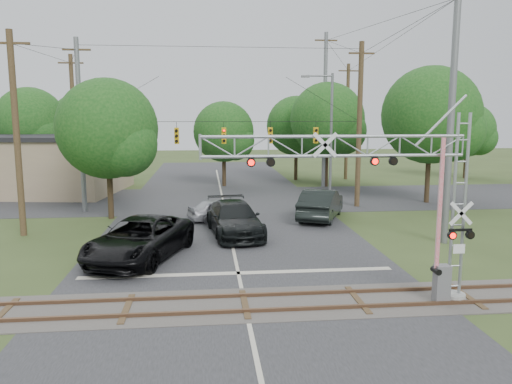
{
  "coord_description": "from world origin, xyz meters",
  "views": [
    {
      "loc": [
        -1.28,
        -14.34,
        6.49
      ],
      "look_at": [
        0.94,
        7.5,
        3.1
      ],
      "focal_mm": 35.0,
      "sensor_mm": 36.0,
      "label": 1
    }
  ],
  "objects": [
    {
      "name": "treeline",
      "position": [
        0.11,
        30.53,
        5.72
      ],
      "size": [
        54.36,
        29.71,
        10.07
      ],
      "color": "#342717",
      "rests_on": "ground"
    },
    {
      "name": "utility_poles",
      "position": [
        2.62,
        23.34,
        6.17
      ],
      "size": [
        27.02,
        26.14,
        13.68
      ],
      "color": "#402F1D",
      "rests_on": "ground"
    },
    {
      "name": "ground",
      "position": [
        0.0,
        0.0,
        0.0
      ],
      "size": [
        160.0,
        160.0,
        0.0
      ],
      "primitive_type": "plane",
      "color": "#35441F",
      "rests_on": "ground"
    },
    {
      "name": "car_dark",
      "position": [
        0.24,
        12.28,
        0.9
      ],
      "size": [
        3.26,
        6.49,
        1.81
      ],
      "primitive_type": "imported",
      "rotation": [
        0.0,
        0.0,
        0.12
      ],
      "color": "black",
      "rests_on": "ground"
    },
    {
      "name": "pickup_black",
      "position": [
        -4.3,
        8.07,
        0.94
      ],
      "size": [
        5.11,
        7.41,
        1.88
      ],
      "primitive_type": "imported",
      "rotation": [
        0.0,
        0.0,
        -0.32
      ],
      "color": "black",
      "rests_on": "ground"
    },
    {
      "name": "sedan_silver",
      "position": [
        -0.41,
        16.25,
        0.68
      ],
      "size": [
        4.33,
        2.92,
        1.37
      ],
      "primitive_type": "imported",
      "rotation": [
        0.0,
        0.0,
        1.93
      ],
      "color": "#A2A3AA",
      "rests_on": "ground"
    },
    {
      "name": "road_cross",
      "position": [
        0.0,
        24.0,
        0.01
      ],
      "size": [
        90.0,
        12.0,
        0.02
      ],
      "primitive_type": "cube",
      "color": "#28292B",
      "rests_on": "ground"
    },
    {
      "name": "suv_dark",
      "position": [
        5.93,
        16.06,
        0.95
      ],
      "size": [
        4.12,
        6.08,
        1.9
      ],
      "primitive_type": "imported",
      "rotation": [
        0.0,
        0.0,
        2.73
      ],
      "color": "black",
      "rests_on": "ground"
    },
    {
      "name": "road_main",
      "position": [
        0.0,
        10.0,
        0.01
      ],
      "size": [
        14.0,
        90.0,
        0.02
      ],
      "primitive_type": "cube",
      "color": "#28292B",
      "rests_on": "ground"
    },
    {
      "name": "traffic_signal_span",
      "position": [
        0.93,
        20.0,
        5.65
      ],
      "size": [
        19.34,
        0.36,
        11.5
      ],
      "color": "slate",
      "rests_on": "ground"
    },
    {
      "name": "streetlight",
      "position": [
        8.61,
        25.1,
        5.47
      ],
      "size": [
        2.61,
        0.27,
        9.78
      ],
      "color": "slate",
      "rests_on": "ground"
    },
    {
      "name": "crossing_gantry",
      "position": [
        4.62,
        1.64,
        4.04
      ],
      "size": [
        9.29,
        0.84,
        6.58
      ],
      "color": "gray",
      "rests_on": "ground"
    },
    {
      "name": "railroad_track",
      "position": [
        0.0,
        2.0,
        0.03
      ],
      "size": [
        90.0,
        3.2,
        0.17
      ],
      "color": "#453F3C",
      "rests_on": "ground"
    }
  ]
}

